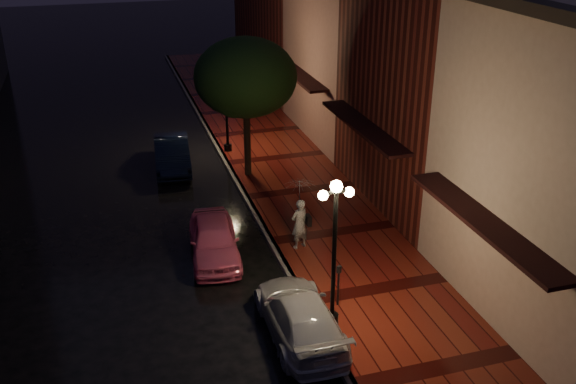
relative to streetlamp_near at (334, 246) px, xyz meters
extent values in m
plane|color=black|center=(-0.35, 5.00, -2.60)|extent=(120.00, 120.00, 0.00)
cube|color=#4C100D|center=(1.90, 5.00, -2.53)|extent=(4.50, 60.00, 0.15)
cube|color=#595451|center=(-0.35, 5.00, -2.53)|extent=(0.25, 60.00, 0.15)
cube|color=#511914|center=(6.65, 7.00, 2.90)|extent=(5.00, 8.00, 11.00)
cube|color=#8C5951|center=(6.65, 15.00, 1.90)|extent=(5.00, 8.00, 9.00)
cube|color=#511914|center=(6.65, 25.00, 2.40)|extent=(5.00, 12.00, 10.00)
cylinder|color=black|center=(0.00, 0.00, -0.45)|extent=(0.12, 0.12, 4.00)
cylinder|color=black|center=(0.00, 0.00, -2.30)|extent=(0.36, 0.36, 0.30)
cube|color=black|center=(0.00, 0.00, 1.55)|extent=(0.70, 0.08, 0.08)
sphere|color=#FFDD99|center=(0.00, 0.00, 1.70)|extent=(0.32, 0.32, 0.32)
sphere|color=#FFDD99|center=(-0.35, 0.00, 1.50)|extent=(0.26, 0.26, 0.26)
sphere|color=#FFDD99|center=(0.35, 0.00, 1.50)|extent=(0.26, 0.26, 0.26)
cylinder|color=black|center=(0.00, 14.00, -0.45)|extent=(0.12, 0.12, 4.00)
cylinder|color=black|center=(0.00, 14.00, -2.30)|extent=(0.36, 0.36, 0.30)
cube|color=black|center=(0.00, 14.00, 1.55)|extent=(0.70, 0.08, 0.08)
sphere|color=#FFDD99|center=(0.00, 14.00, 1.70)|extent=(0.32, 0.32, 0.32)
sphere|color=#FFDD99|center=(-0.35, 14.00, 1.50)|extent=(0.26, 0.26, 0.26)
sphere|color=#FFDD99|center=(0.35, 14.00, 1.50)|extent=(0.26, 0.26, 0.26)
cylinder|color=black|center=(0.25, 11.00, -0.85)|extent=(0.28, 0.28, 3.20)
ellipsoid|color=black|center=(0.25, 11.00, 1.75)|extent=(4.16, 4.16, 3.20)
sphere|color=black|center=(0.95, 11.60, 1.15)|extent=(1.80, 1.80, 1.80)
sphere|color=black|center=(-0.35, 10.30, 1.25)|extent=(1.80, 1.80, 1.80)
imported|color=#E85F8B|center=(-2.38, 4.74, -1.94)|extent=(1.95, 4.01, 1.32)
imported|color=black|center=(-2.70, 12.92, -1.91)|extent=(1.79, 4.29, 1.38)
imported|color=#B7B6BE|center=(-0.95, -0.06, -1.97)|extent=(1.83, 4.39, 1.27)
imported|color=white|center=(0.43, 4.34, -1.57)|extent=(0.74, 0.61, 1.76)
imported|color=silver|center=(0.43, 4.34, -0.46)|extent=(1.02, 1.04, 0.94)
cylinder|color=black|center=(0.43, 4.34, -1.16)|extent=(0.02, 0.02, 1.40)
cube|color=black|center=(0.72, 4.29, -1.46)|extent=(0.14, 0.33, 0.35)
cylinder|color=black|center=(0.48, 0.80, -1.91)|extent=(0.06, 0.06, 1.08)
cube|color=black|center=(0.48, 0.80, -1.27)|extent=(0.14, 0.13, 0.22)
camera|label=1|loc=(-5.34, -13.63, 8.22)|focal=40.00mm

